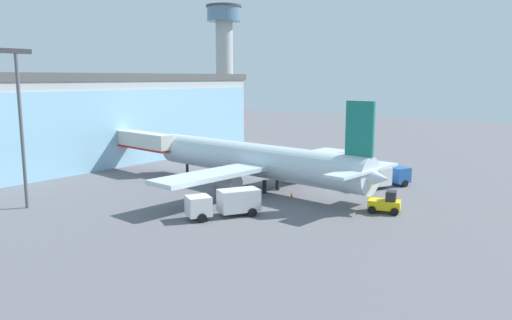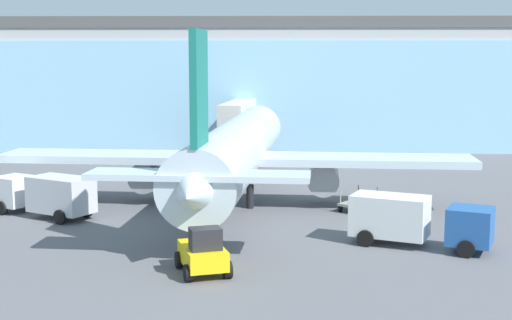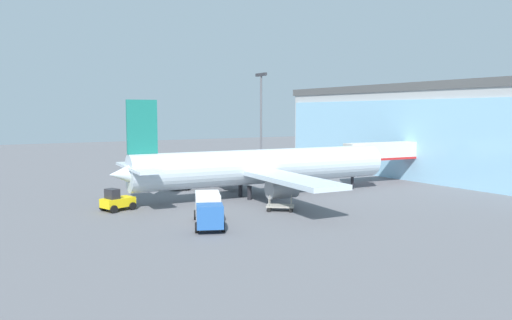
{
  "view_description": "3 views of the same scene",
  "coord_description": "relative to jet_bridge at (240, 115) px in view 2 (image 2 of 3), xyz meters",
  "views": [
    {
      "loc": [
        -46.37,
        -33.93,
        13.69
      ],
      "look_at": [
        -0.45,
        3.5,
        3.86
      ],
      "focal_mm": 35.0,
      "sensor_mm": 36.0,
      "label": 1
    },
    {
      "loc": [
        4.4,
        -44.81,
        9.89
      ],
      "look_at": [
        2.0,
        5.65,
        2.74
      ],
      "focal_mm": 50.0,
      "sensor_mm": 36.0,
      "label": 2
    },
    {
      "loc": [
        51.08,
        -25.73,
        10.05
      ],
      "look_at": [
        -1.51,
        4.67,
        4.19
      ],
      "focal_mm": 35.0,
      "sensor_mm": 36.0,
      "label": 3
    }
  ],
  "objects": [
    {
      "name": "catering_truck",
      "position": [
        -10.44,
        -27.06,
        -2.92
      ],
      "size": [
        7.49,
        5.31,
        2.65
      ],
      "rotation": [
        0.0,
        0.0,
        2.66
      ],
      "color": "silver",
      "rests_on": "ground"
    },
    {
      "name": "fuel_truck",
      "position": [
        11.63,
        -33.32,
        -2.92
      ],
      "size": [
        7.59,
        4.78,
        2.65
      ],
      "rotation": [
        0.0,
        0.0,
        5.9
      ],
      "color": "#2659A5",
      "rests_on": "ground"
    },
    {
      "name": "jet_bridge",
      "position": [
        0.0,
        0.0,
        0.0
      ],
      "size": [
        3.23,
        13.99,
        5.76
      ],
      "rotation": [
        0.0,
        0.0,
        1.5
      ],
      "color": "beige",
      "rests_on": "ground"
    },
    {
      "name": "safety_cone_nose",
      "position": [
        0.36,
        -27.4,
        -4.12
      ],
      "size": [
        0.36,
        0.36,
        0.55
      ],
      "primitive_type": "cone",
      "color": "orange",
      "rests_on": "ground"
    },
    {
      "name": "ground",
      "position": [
        0.56,
        -25.8,
        -4.39
      ],
      "size": [
        240.0,
        240.0,
        0.0
      ],
      "primitive_type": "plane",
      "color": "slate"
    },
    {
      "name": "baggage_cart",
      "position": [
        9.54,
        -24.35,
        -3.89
      ],
      "size": [
        2.95,
        3.2,
        1.5
      ],
      "rotation": [
        0.0,
        0.0,
        4.08
      ],
      "color": "#9E998C",
      "rests_on": "ground"
    },
    {
      "name": "pushback_tug",
      "position": [
        0.99,
        -38.69,
        -3.42
      ],
      "size": [
        3.03,
        3.61,
        2.3
      ],
      "rotation": [
        0.0,
        0.0,
        1.91
      ],
      "color": "yellow",
      "rests_on": "ground"
    },
    {
      "name": "safety_cone_wingtip",
      "position": [
        -11.27,
        -25.02,
        -4.12
      ],
      "size": [
        0.36,
        0.36,
        0.55
      ],
      "primitive_type": "cone",
      "color": "orange",
      "rests_on": "ground"
    },
    {
      "name": "airplane",
      "position": [
        1.23,
        -21.8,
        -0.82
      ],
      "size": [
        32.24,
        35.72,
        11.33
      ],
      "rotation": [
        0.0,
        0.0,
        1.52
      ],
      "color": "silver",
      "rests_on": "ground"
    },
    {
      "name": "terminal_building",
      "position": [
        0.56,
        11.91,
        2.78
      ],
      "size": [
        60.27,
        17.33,
        14.34
      ],
      "rotation": [
        0.0,
        0.0,
        0.03
      ],
      "color": "#AFAFAF",
      "rests_on": "ground"
    }
  ]
}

